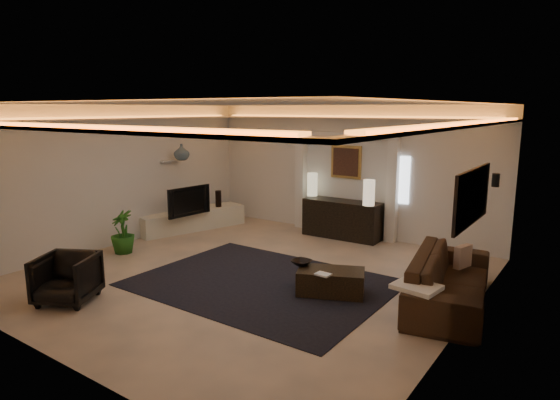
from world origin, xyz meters
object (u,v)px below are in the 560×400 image
Objects in this scene: console at (342,220)px; coffee_table at (331,282)px; sofa at (450,279)px; armchair at (67,279)px.

console is 3.39m from coffee_table.
console is at bearing 41.44° from sofa.
sofa is at bearing -0.41° from coffee_table.
sofa is 3.21× the size of armchair.
armchair is at bearing -107.88° from console.
console is at bearing 45.52° from armchair.
armchair is (-3.05, -2.50, 0.16)m from coffee_table.
armchair is at bearing -164.24° from coffee_table.
console is 2.18× the size of armchair.
sofa is (3.03, -2.38, -0.03)m from console.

